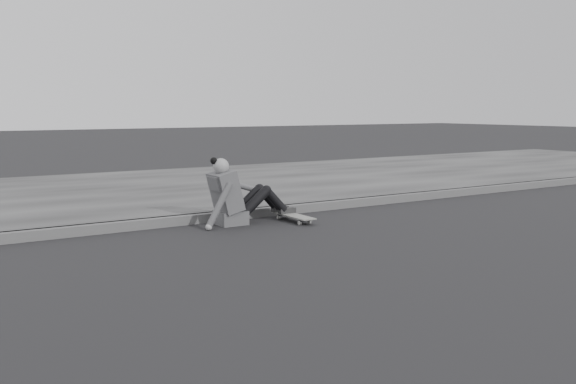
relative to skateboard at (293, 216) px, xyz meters
name	(u,v)px	position (x,y,z in m)	size (l,w,h in m)	color
ground	(511,231)	(1.85, -2.01, -0.07)	(80.00, 80.00, 0.00)	black
curb	(374,201)	(1.85, 0.57, -0.01)	(24.00, 0.16, 0.12)	#4F4F4F
sidewalk	(273,182)	(1.85, 3.59, -0.01)	(24.00, 6.00, 0.12)	#393939
skateboard	(293,216)	(0.00, 0.00, 0.00)	(0.20, 0.78, 0.09)	#9E9E99
seated_woman	(235,196)	(-0.73, 0.25, 0.29)	(1.38, 0.46, 0.88)	#4A4B4D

